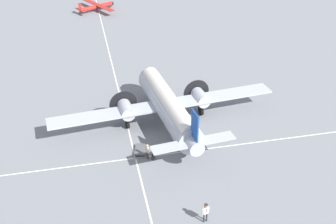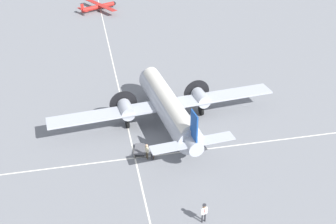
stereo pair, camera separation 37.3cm
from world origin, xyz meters
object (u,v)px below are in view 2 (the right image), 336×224
passenger_boarding (147,150)px  suitcase_upright_spare (152,157)px  suitcase_near_door (153,156)px  baggage_cart (140,149)px  light_aircraft_taxiing (99,6)px  airliner_main (167,103)px  crew_foreground (204,211)px

passenger_boarding → suitcase_upright_spare: 0.96m
passenger_boarding → suitcase_near_door: passenger_boarding is taller
suitcase_near_door → baggage_cart: baggage_cart is taller
passenger_boarding → light_aircraft_taxiing: 49.85m
airliner_main → suitcase_upright_spare: bearing=149.9°
suitcase_near_door → airliner_main: bearing=-23.9°
suitcase_upright_spare → baggage_cart: (1.53, 1.00, 0.01)m
suitcase_near_door → baggage_cart: (1.25, 1.13, 0.05)m
light_aircraft_taxiing → suitcase_near_door: bearing=-115.6°
airliner_main → suitcase_upright_spare: 7.25m
crew_foreground → suitcase_near_door: 9.90m
suitcase_near_door → crew_foreground: bearing=-164.8°
airliner_main → crew_foreground: bearing=173.6°
airliner_main → light_aircraft_taxiing: 44.11m
light_aircraft_taxiing → crew_foreground: bearing=-113.5°
baggage_cart → light_aircraft_taxiing: bearing=14.0°
crew_foreground → baggage_cart: size_ratio=0.84×
airliner_main → suitcase_near_door: airliner_main is taller
passenger_boarding → light_aircraft_taxiing: size_ratio=0.17×
suitcase_near_door → light_aircraft_taxiing: (49.81, 2.02, 0.61)m
airliner_main → light_aircraft_taxiing: airliner_main is taller
suitcase_near_door → suitcase_upright_spare: suitcase_upright_spare is taller
crew_foreground → suitcase_upright_spare: size_ratio=3.37×
passenger_boarding → crew_foreground: bearing=177.9°
crew_foreground → passenger_boarding: size_ratio=1.10×
suitcase_near_door → passenger_boarding: bearing=92.4°
airliner_main → suitcase_near_door: size_ratio=52.55×
suitcase_upright_spare → airliner_main: bearing=-24.0°
suitcase_near_door → suitcase_upright_spare: size_ratio=0.89×
suitcase_near_door → baggage_cart: bearing=42.1°
suitcase_near_door → suitcase_upright_spare: 0.31m
airliner_main → baggage_cart: bearing=135.2°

